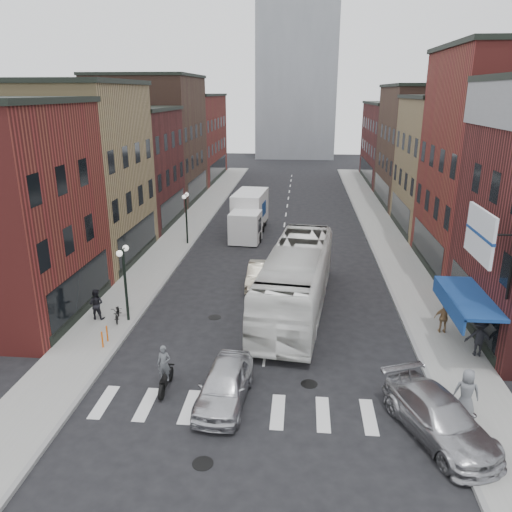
{
  "coord_description": "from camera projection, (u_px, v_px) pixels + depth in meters",
  "views": [
    {
      "loc": [
        1.45,
        -19.09,
        11.52
      ],
      "look_at": [
        -0.93,
        6.8,
        2.95
      ],
      "focal_mm": 35.0,
      "sensor_mm": 36.0,
      "label": 1
    }
  ],
  "objects": [
    {
      "name": "sedan_left_near",
      "position": [
        224.0,
        385.0,
        19.27
      ],
      "size": [
        2.09,
        4.57,
        1.52
      ],
      "primitive_type": "imported",
      "rotation": [
        0.0,
        0.0,
        -0.07
      ],
      "color": "silver",
      "rests_on": "ground"
    },
    {
      "name": "motorcycle_rider",
      "position": [
        165.0,
        370.0,
        19.97
      ],
      "size": [
        0.55,
        1.96,
        2.0
      ],
      "rotation": [
        0.0,
        0.0,
        -0.0
      ],
      "color": "black",
      "rests_on": "ground"
    },
    {
      "name": "bldg_right_far_a",
      "position": [
        434.0,
        146.0,
        51.66
      ],
      "size": [
        10.3,
        12.2,
        12.3
      ],
      "color": "#482E24",
      "rests_on": "ground"
    },
    {
      "name": "bldg_right_far_b",
      "position": [
        407.0,
        143.0,
        65.22
      ],
      "size": [
        10.3,
        16.2,
        10.3
      ],
      "color": "#441818",
      "rests_on": "ground"
    },
    {
      "name": "bldg_left_mid_b",
      "position": [
        116.0,
        167.0,
        44.18
      ],
      "size": [
        10.3,
        10.2,
        10.3
      ],
      "color": "#441818",
      "rests_on": "ground"
    },
    {
      "name": "curb_left",
      "position": [
        202.0,
        232.0,
        43.21
      ],
      "size": [
        0.2,
        74.0,
        0.16
      ],
      "primitive_type": "cube",
      "color": "gray",
      "rests_on": "ground"
    },
    {
      "name": "bike_rack",
      "position": [
        105.0,
        336.0,
        23.51
      ],
      "size": [
        0.08,
        0.68,
        0.8
      ],
      "color": "#D8590C",
      "rests_on": "sidewalk_left"
    },
    {
      "name": "sidewalk_left",
      "position": [
        185.0,
        230.0,
        43.31
      ],
      "size": [
        3.0,
        74.0,
        0.15
      ],
      "primitive_type": "cube",
      "color": "gray",
      "rests_on": "ground"
    },
    {
      "name": "ped_right_c",
      "position": [
        467.0,
        392.0,
        18.24
      ],
      "size": [
        1.01,
        0.77,
        1.83
      ],
      "primitive_type": "imported",
      "rotation": [
        0.0,
        0.0,
        2.91
      ],
      "color": "slate",
      "rests_on": "sidewalk_right"
    },
    {
      "name": "curb_right",
      "position": [
        366.0,
        236.0,
        41.99
      ],
      "size": [
        0.2,
        74.0,
        0.16
      ],
      "primitive_type": "cube",
      "color": "gray",
      "rests_on": "ground"
    },
    {
      "name": "bldg_left_far_a",
      "position": [
        151.0,
        139.0,
        54.11
      ],
      "size": [
        10.3,
        12.2,
        13.3
      ],
      "color": "#482E24",
      "rests_on": "ground"
    },
    {
      "name": "awning_blue",
      "position": [
        464.0,
        299.0,
        22.56
      ],
      "size": [
        1.8,
        5.0,
        0.78
      ],
      "color": "navy",
      "rests_on": "ground"
    },
    {
      "name": "ped_right_a",
      "position": [
        479.0,
        337.0,
        22.38
      ],
      "size": [
        1.24,
        0.74,
        1.81
      ],
      "primitive_type": "imported",
      "rotation": [
        0.0,
        0.0,
        3.0
      ],
      "color": "black",
      "rests_on": "sidewalk_right"
    },
    {
      "name": "box_truck",
      "position": [
        249.0,
        215.0,
        41.96
      ],
      "size": [
        2.84,
        8.05,
        3.43
      ],
      "rotation": [
        0.0,
        0.0,
        -0.09
      ],
      "color": "white",
      "rests_on": "ground"
    },
    {
      "name": "curb_car",
      "position": [
        439.0,
        418.0,
        17.34
      ],
      "size": [
        3.85,
        5.55,
        1.49
      ],
      "primitive_type": "imported",
      "rotation": [
        0.0,
        0.0,
        0.38
      ],
      "color": "#A2A2A6",
      "rests_on": "ground"
    },
    {
      "name": "bldg_right_mid_b",
      "position": [
        466.0,
        166.0,
        41.42
      ],
      "size": [
        10.3,
        10.2,
        11.3
      ],
      "color": "#9B8355",
      "rests_on": "ground"
    },
    {
      "name": "ped_left_solo",
      "position": [
        96.0,
        304.0,
        26.05
      ],
      "size": [
        0.82,
        0.49,
        1.66
      ],
      "primitive_type": "imported",
      "rotation": [
        0.0,
        0.0,
        3.11
      ],
      "color": "black",
      "rests_on": "sidewalk_left"
    },
    {
      "name": "streetlamp_near",
      "position": [
        124.0,
        270.0,
        25.31
      ],
      "size": [
        0.32,
        1.22,
        4.11
      ],
      "color": "black",
      "rests_on": "ground"
    },
    {
      "name": "ground",
      "position": [
        263.0,
        369.0,
        21.79
      ],
      "size": [
        160.0,
        160.0,
        0.0
      ],
      "primitive_type": "plane",
      "color": "black",
      "rests_on": "ground"
    },
    {
      "name": "parked_bicycle",
      "position": [
        118.0,
        313.0,
        26.02
      ],
      "size": [
        0.97,
        1.66,
        0.82
      ],
      "primitive_type": "imported",
      "rotation": [
        0.0,
        0.0,
        0.29
      ],
      "color": "black",
      "rests_on": "sidewalk_left"
    },
    {
      "name": "distant_tower",
      "position": [
        298.0,
        11.0,
        87.73
      ],
      "size": [
        14.0,
        14.0,
        50.0
      ],
      "primitive_type": "cube",
      "color": "#9399A0",
      "rests_on": "ground"
    },
    {
      "name": "streetlamp_far",
      "position": [
        186.0,
        209.0,
        38.55
      ],
      "size": [
        0.32,
        1.22,
        4.11
      ],
      "color": "black",
      "rests_on": "ground"
    },
    {
      "name": "bldg_left_far_b",
      "position": [
        181.0,
        137.0,
        67.67
      ],
      "size": [
        10.3,
        16.2,
        11.3
      ],
      "color": "maroon",
      "rests_on": "ground"
    },
    {
      "name": "billboard_sign",
      "position": [
        482.0,
        236.0,
        19.6
      ],
      "size": [
        1.52,
        3.0,
        3.7
      ],
      "color": "black",
      "rests_on": "ground"
    },
    {
      "name": "ped_right_b",
      "position": [
        444.0,
        318.0,
        24.57
      ],
      "size": [
        0.95,
        0.52,
        1.58
      ],
      "primitive_type": "imported",
      "rotation": [
        0.0,
        0.0,
        3.08
      ],
      "color": "#92704A",
      "rests_on": "sidewalk_right"
    },
    {
      "name": "crosswalk_stripes",
      "position": [
        257.0,
        410.0,
        18.96
      ],
      "size": [
        12.0,
        2.2,
        0.01
      ],
      "primitive_type": "cube",
      "color": "silver",
      "rests_on": "ground"
    },
    {
      "name": "transit_bus",
      "position": [
        296.0,
        279.0,
        27.24
      ],
      "size": [
        4.46,
        13.04,
        3.56
      ],
      "primitive_type": "imported",
      "rotation": [
        0.0,
        0.0,
        -0.12
      ],
      "color": "white",
      "rests_on": "ground"
    },
    {
      "name": "sedan_left_far",
      "position": [
        260.0,
        275.0,
        31.01
      ],
      "size": [
        1.49,
        4.24,
        1.39
      ],
      "primitive_type": "imported",
      "rotation": [
        0.0,
        0.0,
        -0.0
      ],
      "color": "#BAB197",
      "rests_on": "ground"
    },
    {
      "name": "bldg_left_mid_a",
      "position": [
        63.0,
        174.0,
        34.41
      ],
      "size": [
        10.3,
        10.2,
        12.3
      ],
      "color": "#9B8355",
      "rests_on": "ground"
    },
    {
      "name": "sidewalk_right",
      "position": [
        384.0,
        235.0,
        41.84
      ],
      "size": [
        3.0,
        74.0,
        0.15
      ],
      "primitive_type": "cube",
      "color": "gray",
      "rests_on": "ground"
    }
  ]
}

